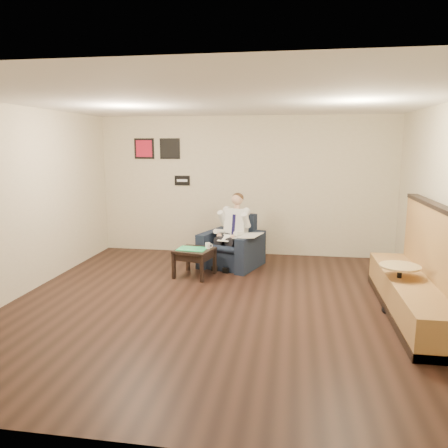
# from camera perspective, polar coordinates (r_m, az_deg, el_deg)

# --- Properties ---
(ground) EXTENTS (6.00, 6.00, 0.00)m
(ground) POSITION_cam_1_polar(r_m,az_deg,el_deg) (6.31, -0.53, -10.43)
(ground) COLOR black
(ground) RESTS_ON ground
(wall_back) EXTENTS (6.00, 0.02, 2.80)m
(wall_back) POSITION_cam_1_polar(r_m,az_deg,el_deg) (8.91, 2.71, 4.96)
(wall_back) COLOR beige
(wall_back) RESTS_ON ground
(wall_front) EXTENTS (6.00, 0.02, 2.80)m
(wall_front) POSITION_cam_1_polar(r_m,az_deg,el_deg) (3.10, -10.00, -5.57)
(wall_front) COLOR beige
(wall_front) RESTS_ON ground
(wall_left) EXTENTS (0.02, 6.00, 2.80)m
(wall_left) POSITION_cam_1_polar(r_m,az_deg,el_deg) (7.10, -25.19, 2.59)
(wall_left) COLOR beige
(wall_left) RESTS_ON ground
(ceiling) EXTENTS (6.00, 6.00, 0.02)m
(ceiling) POSITION_cam_1_polar(r_m,az_deg,el_deg) (5.92, -0.58, 15.80)
(ceiling) COLOR white
(ceiling) RESTS_ON wall_back
(seating_sign) EXTENTS (0.32, 0.02, 0.20)m
(seating_sign) POSITION_cam_1_polar(r_m,az_deg,el_deg) (9.12, -5.48, 5.68)
(seating_sign) COLOR black
(seating_sign) RESTS_ON wall_back
(art_print_left) EXTENTS (0.42, 0.03, 0.42)m
(art_print_left) POSITION_cam_1_polar(r_m,az_deg,el_deg) (9.32, -10.38, 9.66)
(art_print_left) COLOR red
(art_print_left) RESTS_ON wall_back
(art_print_right) EXTENTS (0.42, 0.03, 0.42)m
(art_print_right) POSITION_cam_1_polar(r_m,az_deg,el_deg) (9.16, -7.08, 9.74)
(art_print_right) COLOR black
(art_print_right) RESTS_ON wall_back
(armchair) EXTENTS (1.24, 1.24, 0.94)m
(armchair) POSITION_cam_1_polar(r_m,az_deg,el_deg) (8.07, 0.97, -2.28)
(armchair) COLOR black
(armchair) RESTS_ON ground
(seated_man) EXTENTS (0.88, 1.07, 1.29)m
(seated_man) POSITION_cam_1_polar(r_m,az_deg,el_deg) (7.93, 0.57, -1.23)
(seated_man) COLOR white
(seated_man) RESTS_ON armchair
(lap_papers) EXTENTS (0.29, 0.35, 0.01)m
(lap_papers) POSITION_cam_1_polar(r_m,az_deg,el_deg) (7.85, 0.23, -1.84)
(lap_papers) COLOR white
(lap_papers) RESTS_ON seated_man
(newspaper) EXTENTS (0.53, 0.60, 0.01)m
(newspaper) POSITION_cam_1_polar(r_m,az_deg,el_deg) (7.78, 3.22, -1.51)
(newspaper) COLOR silver
(newspaper) RESTS_ON armchair
(side_table) EXTENTS (0.71, 0.71, 0.48)m
(side_table) POSITION_cam_1_polar(r_m,az_deg,el_deg) (7.52, -3.87, -5.06)
(side_table) COLOR black
(side_table) RESTS_ON ground
(green_folder) EXTENTS (0.51, 0.38, 0.01)m
(green_folder) POSITION_cam_1_polar(r_m,az_deg,el_deg) (7.46, -4.18, -3.25)
(green_folder) COLOR #2AD378
(green_folder) RESTS_ON side_table
(coffee_mug) EXTENTS (0.11, 0.11, 0.10)m
(coffee_mug) POSITION_cam_1_polar(r_m,az_deg,el_deg) (7.48, -2.14, -2.84)
(coffee_mug) COLOR white
(coffee_mug) RESTS_ON side_table
(smartphone) EXTENTS (0.17, 0.13, 0.01)m
(smartphone) POSITION_cam_1_polar(r_m,az_deg,el_deg) (7.59, -2.96, -3.01)
(smartphone) COLOR black
(smartphone) RESTS_ON side_table
(banquette) EXTENTS (0.67, 2.82, 1.44)m
(banquette) POSITION_cam_1_polar(r_m,az_deg,el_deg) (6.26, 23.69, -4.58)
(banquette) COLOR #A2743E
(banquette) RESTS_ON ground
(cafe_table) EXTENTS (0.70, 0.70, 0.66)m
(cafe_table) POSITION_cam_1_polar(r_m,az_deg,el_deg) (6.36, 21.82, -7.89)
(cafe_table) COLOR tan
(cafe_table) RESTS_ON ground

